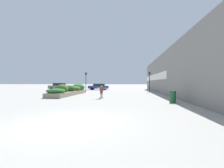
% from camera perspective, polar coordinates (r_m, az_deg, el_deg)
% --- Properties ---
extents(ground_plane, '(300.00, 300.00, 0.00)m').
position_cam_1_polar(ground_plane, '(6.76, -16.38, -14.14)').
color(ground_plane, '#A3A099').
extents(building_wall_right, '(0.67, 42.56, 6.07)m').
position_cam_1_polar(building_wall_right, '(20.82, 21.04, 4.13)').
color(building_wall_right, gray).
rests_on(building_wall_right, ground_plane).
extents(planter_box, '(2.16, 9.57, 1.51)m').
position_cam_1_polar(planter_box, '(21.88, -15.67, -2.31)').
color(planter_box, gray).
rests_on(planter_box, ground_plane).
extents(skateboard, '(0.46, 0.74, 0.10)m').
position_cam_1_polar(skateboard, '(16.26, -4.03, -5.26)').
color(skateboard, olive).
rests_on(skateboard, ground_plane).
extents(skateboarder, '(1.16, 0.56, 1.32)m').
position_cam_1_polar(skateboarder, '(16.20, -4.03, -2.35)').
color(skateboarder, tan).
rests_on(skateboarder, skateboard).
extents(trash_bin, '(0.54, 0.54, 0.98)m').
position_cam_1_polar(trash_bin, '(13.85, 22.14, -4.56)').
color(trash_bin, '#1E5B33').
rests_on(trash_bin, ground_plane).
extents(car_leftmost, '(4.40, 2.05, 1.62)m').
position_cam_1_polar(car_leftmost, '(38.01, -19.62, -0.83)').
color(car_leftmost, slate).
rests_on(car_leftmost, ground_plane).
extents(car_center_left, '(4.52, 1.85, 1.41)m').
position_cam_1_polar(car_center_left, '(34.57, 29.07, -1.15)').
color(car_center_left, silver).
rests_on(car_center_left, ground_plane).
extents(car_center_right, '(4.78, 2.00, 1.46)m').
position_cam_1_polar(car_center_right, '(36.01, -5.09, -0.97)').
color(car_center_right, navy).
rests_on(car_center_right, ground_plane).
extents(traffic_light_left, '(0.28, 0.30, 3.65)m').
position_cam_1_polar(traffic_light_left, '(29.10, -9.93, 2.02)').
color(traffic_light_left, black).
rests_on(traffic_light_left, ground_plane).
extents(traffic_light_right, '(0.28, 0.30, 3.63)m').
position_cam_1_polar(traffic_light_right, '(27.37, 14.10, 2.08)').
color(traffic_light_right, black).
rests_on(traffic_light_right, ground_plane).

